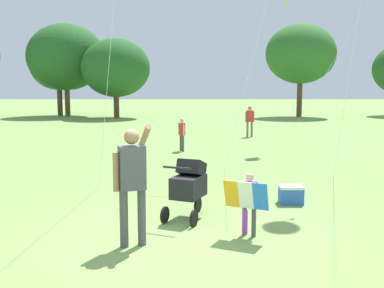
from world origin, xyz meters
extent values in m
plane|color=#75994C|center=(0.00, 0.00, 0.00)|extent=(120.00, 120.00, 0.00)
cylinder|color=brown|center=(-9.04, 26.26, 0.96)|extent=(0.36, 0.36, 1.91)
ellipsoid|color=#387033|center=(-9.04, 26.26, 3.51)|extent=(3.98, 3.59, 3.39)
cylinder|color=brown|center=(-8.45, 26.06, 0.97)|extent=(0.36, 0.36, 1.94)
ellipsoid|color=#235623|center=(-8.45, 26.06, 4.09)|extent=(5.37, 4.83, 4.56)
cylinder|color=brown|center=(-4.73, 24.22, 0.75)|extent=(0.36, 0.36, 1.49)
ellipsoid|color=#235623|center=(-4.73, 24.22, 3.29)|extent=(4.49, 4.04, 3.82)
cylinder|color=brown|center=(7.60, 25.28, 1.19)|extent=(0.36, 0.36, 2.37)
ellipsoid|color=#2D6628|center=(7.60, 25.28, 4.26)|extent=(4.73, 4.25, 4.02)
cylinder|color=#4C4C51|center=(1.20, 0.20, 0.24)|extent=(0.07, 0.07, 0.48)
cylinder|color=#4C4C51|center=(1.06, 0.26, 0.24)|extent=(0.07, 0.07, 0.48)
cube|color=purple|center=(1.13, 0.23, 0.66)|extent=(0.24, 0.20, 0.36)
cylinder|color=tan|center=(1.25, 0.18, 0.63)|extent=(0.05, 0.05, 0.32)
cylinder|color=tan|center=(1.01, 0.29, 0.63)|extent=(0.05, 0.05, 0.32)
sphere|color=tan|center=(1.13, 0.23, 0.91)|extent=(0.12, 0.12, 0.12)
cube|color=blue|center=(1.25, -0.02, 0.67)|extent=(0.26, 0.23, 0.42)
cube|color=white|center=(1.05, 0.07, 0.67)|extent=(0.26, 0.23, 0.42)
cube|color=#F4A319|center=(0.85, 0.16, 0.67)|extent=(0.26, 0.23, 0.42)
cube|color=purple|center=(1.04, 0.05, 0.27)|extent=(0.08, 0.04, 0.36)
cylinder|color=#4C4C51|center=(-0.69, -0.25, 0.41)|extent=(0.12, 0.12, 0.82)
cylinder|color=#4C4C51|center=(-0.45, -0.17, 0.41)|extent=(0.12, 0.12, 0.82)
cube|color=#4C4C56|center=(-0.57, -0.21, 1.13)|extent=(0.41, 0.33, 0.61)
cylinder|color=#A37556|center=(-0.78, -0.29, 1.08)|extent=(0.09, 0.09, 0.55)
cylinder|color=#A37556|center=(-0.40, -0.01, 1.55)|extent=(0.25, 0.50, 0.39)
sphere|color=#A37556|center=(-0.57, -0.21, 1.56)|extent=(0.21, 0.21, 0.21)
cylinder|color=black|center=(0.37, 1.51, 0.14)|extent=(0.15, 0.27, 0.28)
cylinder|color=black|center=(-0.18, 0.87, 0.14)|extent=(0.15, 0.27, 0.28)
cylinder|color=black|center=(0.30, 0.67, 0.14)|extent=(0.15, 0.27, 0.28)
cube|color=black|center=(0.21, 1.12, 0.56)|extent=(0.66, 0.76, 0.36)
cube|color=black|center=(0.26, 1.24, 0.86)|extent=(0.55, 0.54, 0.35)
cylinder|color=black|center=(0.03, 0.70, 0.96)|extent=(0.46, 0.22, 0.04)
cylinder|color=silver|center=(1.65, 4.23, 2.84)|extent=(1.07, 2.44, 5.68)
cube|color=yellow|center=(3.56, 10.19, 5.06)|extent=(0.08, 0.04, 0.14)
cylinder|color=silver|center=(4.71, 8.25, 2.97)|extent=(2.25, 4.00, 5.94)
cylinder|color=#4C4C51|center=(-0.11, 9.12, 0.28)|extent=(0.08, 0.08, 0.55)
cylinder|color=#4C4C51|center=(-0.04, 8.97, 0.28)|extent=(0.08, 0.08, 0.55)
cube|color=red|center=(-0.08, 9.04, 0.76)|extent=(0.24, 0.28, 0.41)
cylinder|color=beige|center=(-0.14, 9.18, 0.73)|extent=(0.06, 0.06, 0.37)
cylinder|color=beige|center=(-0.01, 8.91, 0.73)|extent=(0.06, 0.06, 0.37)
sphere|color=beige|center=(-0.08, 9.04, 1.05)|extent=(0.14, 0.14, 0.14)
cylinder|color=#7F705B|center=(2.64, 13.24, 0.33)|extent=(0.10, 0.10, 0.65)
cylinder|color=#7F705B|center=(2.83, 13.30, 0.33)|extent=(0.10, 0.10, 0.65)
cube|color=red|center=(2.74, 13.27, 0.90)|extent=(0.33, 0.26, 0.49)
cylinder|color=#A37556|center=(2.57, 13.21, 0.86)|extent=(0.07, 0.07, 0.43)
cylinder|color=#A37556|center=(2.90, 13.33, 0.86)|extent=(0.07, 0.07, 0.43)
sphere|color=#A37556|center=(2.74, 13.27, 1.24)|extent=(0.17, 0.17, 0.17)
cube|color=#2D5BB7|center=(2.16, 2.12, 0.15)|extent=(0.44, 0.32, 0.30)
cube|color=white|center=(2.16, 2.12, 0.33)|extent=(0.45, 0.33, 0.05)
camera|label=1|loc=(0.27, -6.57, 2.29)|focal=43.55mm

